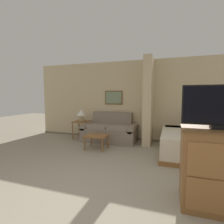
% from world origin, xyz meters
% --- Properties ---
extents(ground_plane, '(20.00, 20.00, 0.00)m').
position_xyz_m(ground_plane, '(0.00, 0.00, 0.00)').
color(ground_plane, gray).
extents(wall_back, '(7.11, 0.16, 2.60)m').
position_xyz_m(wall_back, '(-0.00, 3.84, 1.29)').
color(wall_back, '#CCB78E').
rests_on(wall_back, ground_plane).
extents(wall_partition_pillar, '(0.24, 0.72, 2.60)m').
position_xyz_m(wall_partition_pillar, '(0.52, 3.42, 1.30)').
color(wall_partition_pillar, '#CCB78E').
rests_on(wall_partition_pillar, ground_plane).
extents(couch, '(1.72, 0.84, 0.91)m').
position_xyz_m(couch, '(-0.69, 3.36, 0.33)').
color(couch, gray).
rests_on(couch, ground_plane).
extents(coffee_table, '(0.59, 0.50, 0.39)m').
position_xyz_m(coffee_table, '(-0.74, 2.43, 0.34)').
color(coffee_table, brown).
rests_on(coffee_table, ground_plane).
extents(side_table, '(0.49, 0.49, 0.60)m').
position_xyz_m(side_table, '(-1.72, 3.38, 0.50)').
color(side_table, brown).
rests_on(side_table, ground_plane).
extents(table_lamp, '(0.30, 0.30, 0.41)m').
position_xyz_m(table_lamp, '(-1.72, 3.38, 0.87)').
color(table_lamp, tan).
rests_on(table_lamp, side_table).
extents(tv_dresser, '(0.92, 0.58, 1.04)m').
position_xyz_m(tv_dresser, '(1.76, 0.60, 0.52)').
color(tv_dresser, brown).
rests_on(tv_dresser, ground_plane).
extents(tv, '(0.93, 0.16, 0.55)m').
position_xyz_m(tv, '(1.76, 0.60, 1.32)').
color(tv, black).
rests_on(tv, tv_dresser).
extents(bed, '(1.80, 1.96, 0.57)m').
position_xyz_m(bed, '(1.85, 2.76, 0.29)').
color(bed, brown).
rests_on(bed, ground_plane).
extents(backpack, '(0.31, 0.22, 0.42)m').
position_xyz_m(backpack, '(1.98, 2.60, 0.78)').
color(backpack, '#471E19').
rests_on(backpack, bed).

